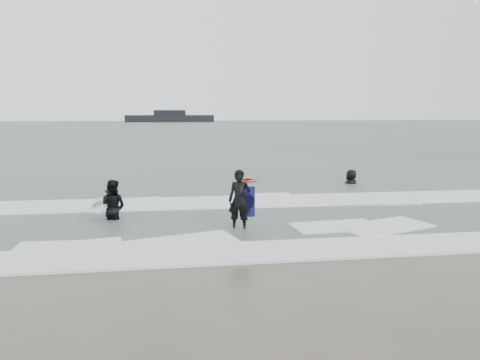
{
  "coord_description": "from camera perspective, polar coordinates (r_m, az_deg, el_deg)",
  "views": [
    {
      "loc": [
        -2.29,
        -12.26,
        3.69
      ],
      "look_at": [
        0.0,
        5.0,
        1.1
      ],
      "focal_mm": 35.0,
      "sensor_mm": 36.0,
      "label": 1
    }
  ],
  "objects": [
    {
      "name": "sea",
      "position": [
        92.36,
        -6.16,
        6.15
      ],
      "size": [
        320.0,
        320.0,
        0.0
      ],
      "primitive_type": "plane",
      "color": "#47544C",
      "rests_on": "ground"
    },
    {
      "name": "surfer_right_near",
      "position": [
        24.36,
        -0.21,
        -0.26
      ],
      "size": [
        0.89,
        0.9,
        1.52
      ],
      "primitive_type": "imported",
      "rotation": [
        0.0,
        0.0,
        -2.34
      ],
      "color": "black",
      "rests_on": "ground"
    },
    {
      "name": "surfer_centre",
      "position": [
        14.66,
        -0.06,
        -6.12
      ],
      "size": [
        0.8,
        0.65,
        1.92
      ],
      "primitive_type": "imported",
      "rotation": [
        0.0,
        0.0,
        -0.3
      ],
      "color": "black",
      "rests_on": "ground"
    },
    {
      "name": "ground",
      "position": [
        13.0,
        2.92,
        -8.03
      ],
      "size": [
        320.0,
        320.0,
        0.0
      ],
      "primitive_type": "plane",
      "color": "brown",
      "rests_on": "ground"
    },
    {
      "name": "bodyboards",
      "position": [
        18.33,
        -4.3,
        -1.59
      ],
      "size": [
        7.06,
        10.16,
        1.25
      ],
      "color": "#10104B",
      "rests_on": "ground"
    },
    {
      "name": "surfer_breaker",
      "position": [
        19.75,
        -15.37,
        -2.61
      ],
      "size": [
        1.03,
        0.67,
        1.49
      ],
      "primitive_type": "imported",
      "rotation": [
        0.0,
        0.0,
        0.13
      ],
      "color": "black",
      "rests_on": "ground"
    },
    {
      "name": "surf_foam",
      "position": [
        16.53,
        0.59,
        -4.29
      ],
      "size": [
        30.03,
        9.06,
        0.09
      ],
      "color": "white",
      "rests_on": "ground"
    },
    {
      "name": "surfer_wading",
      "position": [
        16.56,
        -15.22,
        -4.72
      ],
      "size": [
        1.12,
        0.98,
        1.94
      ],
      "primitive_type": "imported",
      "rotation": [
        0.0,
        0.0,
        2.83
      ],
      "color": "black",
      "rests_on": "ground"
    },
    {
      "name": "surfer_right_far",
      "position": [
        24.2,
        13.39,
        -0.55
      ],
      "size": [
        1.12,
        1.01,
        1.92
      ],
      "primitive_type": "imported",
      "rotation": [
        0.0,
        0.0,
        -2.6
      ],
      "color": "black",
      "rests_on": "ground"
    },
    {
      "name": "vessel_horizon",
      "position": [
        154.48,
        -8.54,
        7.52
      ],
      "size": [
        28.32,
        5.06,
        3.84
      ],
      "color": "black",
      "rests_on": "ground"
    }
  ]
}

